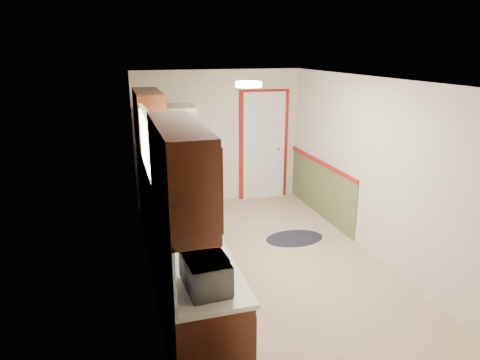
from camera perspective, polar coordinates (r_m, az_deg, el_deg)
room_shell at (r=5.43m, az=3.47°, el=0.55°), size 3.20×5.20×2.52m
kitchen_run at (r=5.02m, az=-8.91°, el=-5.80°), size 0.63×4.00×2.20m
back_wall_trim at (r=7.84m, az=4.76°, el=3.40°), size 1.12×2.30×2.08m
ceiling_fixture at (r=4.93m, az=1.16°, el=12.63°), size 0.30×0.30×0.06m
microwave at (r=3.42m, az=-4.57°, el=-11.73°), size 0.30×0.50×0.33m
refrigerator at (r=7.22m, az=-8.88°, el=2.39°), size 0.84×0.81×1.86m
rug at (r=6.56m, az=7.27°, el=-7.70°), size 0.89×0.58×0.01m
cooktop at (r=6.18m, az=-10.22°, el=-0.05°), size 0.48×0.58×0.02m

